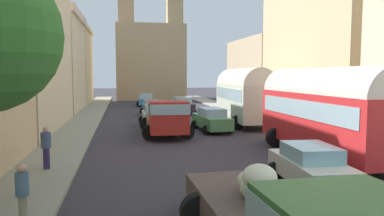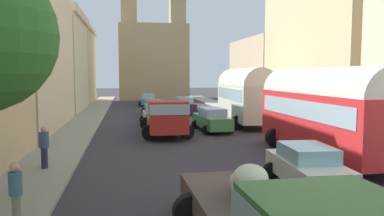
{
  "view_description": "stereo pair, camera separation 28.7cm",
  "coord_description": "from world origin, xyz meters",
  "views": [
    {
      "loc": [
        -4.17,
        -0.71,
        3.8
      ],
      "look_at": [
        0.0,
        21.74,
        1.73
      ],
      "focal_mm": 34.75,
      "sensor_mm": 36.0,
      "label": 1
    },
    {
      "loc": [
        -3.88,
        -0.77,
        3.8
      ],
      "look_at": [
        0.0,
        21.74,
        1.73
      ],
      "focal_mm": 34.75,
      "sensor_mm": 36.0,
      "label": 2
    }
  ],
  "objects": [
    {
      "name": "sidewalk_right",
      "position": [
        7.25,
        27.0,
        0.07
      ],
      "size": [
        2.5,
        70.0,
        0.14
      ],
      "primitive_type": "cube",
      "color": "#ACA197",
      "rests_on": "ground"
    },
    {
      "name": "pedestrian_1",
      "position": [
        -6.52,
        8.3,
        1.03
      ],
      "size": [
        0.43,
        0.43,
        1.76
      ],
      "color": "gray",
      "rests_on": "ground"
    },
    {
      "name": "car_5",
      "position": [
        1.65,
        23.35,
        0.79
      ],
      "size": [
        2.36,
        4.44,
        1.56
      ],
      "color": "#4E9255",
      "rests_on": "ground"
    },
    {
      "name": "car_4",
      "position": [
        1.99,
        10.6,
        0.73
      ],
      "size": [
        2.38,
        3.93,
        1.44
      ],
      "color": "silver",
      "rests_on": "ground"
    },
    {
      "name": "building_left_4",
      "position": [
        -10.94,
        50.41,
        4.94
      ],
      "size": [
        5.37,
        10.46,
        9.84
      ],
      "color": "#DBBD8A",
      "rests_on": "ground"
    },
    {
      "name": "building_right_2",
      "position": [
        11.31,
        25.2,
        6.69
      ],
      "size": [
        6.19,
        13.44,
        13.31
      ],
      "color": "#D7BA8B",
      "rests_on": "ground"
    },
    {
      "name": "pedestrian_2",
      "position": [
        -7.14,
        14.27,
        1.01
      ],
      "size": [
        0.5,
        0.5,
        1.78
      ],
      "color": "#2A2450",
      "rests_on": "ground"
    },
    {
      "name": "car_1",
      "position": [
        -1.52,
        33.75,
        0.74
      ],
      "size": [
        2.26,
        4.32,
        1.47
      ],
      "color": "#3495C3",
      "rests_on": "ground"
    },
    {
      "name": "sidewalk_left",
      "position": [
        -7.25,
        27.0,
        0.07
      ],
      "size": [
        2.5,
        70.0,
        0.14
      ],
      "primitive_type": "cube",
      "color": "gray",
      "rests_on": "ground"
    },
    {
      "name": "distant_church",
      "position": [
        -0.0,
        56.93,
        6.62
      ],
      "size": [
        10.26,
        7.56,
        20.48
      ],
      "color": "tan",
      "rests_on": "ground"
    },
    {
      "name": "car_0",
      "position": [
        -1.89,
        26.88,
        0.78
      ],
      "size": [
        2.33,
        3.69,
        1.58
      ],
      "color": "silver",
      "rests_on": "ground"
    },
    {
      "name": "ground_plane",
      "position": [
        0.0,
        27.0,
        0.0
      ],
      "size": [
        154.0,
        154.0,
        0.0
      ],
      "primitive_type": "plane",
      "color": "#37333A"
    },
    {
      "name": "building_left_3",
      "position": [
        -11.1,
        39.17,
        5.08
      ],
      "size": [
        5.71,
        11.38,
        10.09
      ],
      "color": "beige",
      "rests_on": "ground"
    },
    {
      "name": "cargo_truck_1",
      "position": [
        -1.63,
        21.71,
        1.2
      ],
      "size": [
        3.1,
        6.49,
        2.28
      ],
      "color": "red",
      "rests_on": "ground"
    },
    {
      "name": "car_2",
      "position": [
        -1.47,
        44.26,
        0.75
      ],
      "size": [
        2.45,
        4.22,
        1.5
      ],
      "color": "#3E84C3",
      "rests_on": "ground"
    },
    {
      "name": "parked_bus_2",
      "position": [
        4.77,
        26.08,
        2.37
      ],
      "size": [
        3.49,
        8.3,
        4.26
      ],
      "color": "beige",
      "rests_on": "ground"
    },
    {
      "name": "building_left_2",
      "position": [
        -10.72,
        26.12,
        5.94
      ],
      "size": [
        4.44,
        13.37,
        11.89
      ],
      "color": "beige",
      "rests_on": "ground"
    },
    {
      "name": "building_right_3",
      "position": [
        10.53,
        37.99,
        3.81
      ],
      "size": [
        4.05,
        11.66,
        7.62
      ],
      "color": "tan",
      "rests_on": "ground"
    },
    {
      "name": "car_6",
      "position": [
        1.4,
        34.44,
        0.82
      ],
      "size": [
        2.34,
        4.35,
        1.65
      ],
      "color": "#2D1D2E",
      "rests_on": "ground"
    },
    {
      "name": "parked_bus_1",
      "position": [
        4.8,
        14.6,
        2.29
      ],
      "size": [
        3.31,
        8.95,
        4.12
      ],
      "color": "red",
      "rests_on": "ground"
    }
  ]
}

